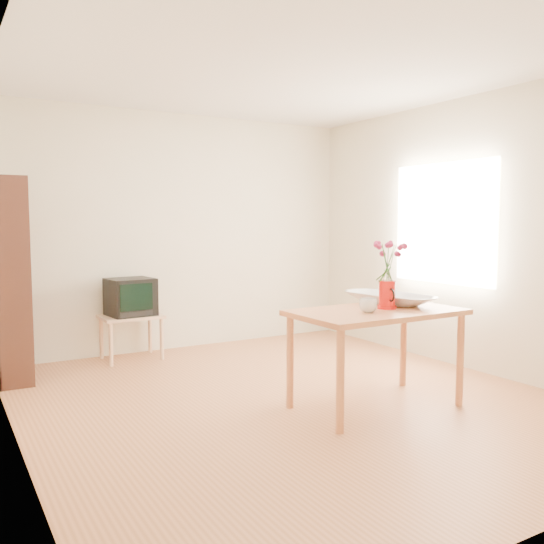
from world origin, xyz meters
TOP-DOWN VIEW (x-y plane):
  - room at (0.03, 0.00)m, footprint 4.50×4.50m
  - table at (0.47, -0.47)m, footprint 1.30×0.75m
  - tv_stand at (-0.70, 1.97)m, footprint 0.60×0.45m
  - bookshelf at (-1.85, 1.75)m, footprint 0.28×0.70m
  - pitcher at (0.57, -0.47)m, footprint 0.14×0.22m
  - flowers at (0.57, -0.47)m, footprint 0.25×0.25m
  - mug at (0.33, -0.54)m, footprint 0.16×0.16m
  - bowl at (0.76, -0.29)m, footprint 0.62×0.62m
  - teacup_a at (0.72, -0.29)m, footprint 0.09×0.09m
  - teacup_b at (0.81, -0.27)m, footprint 0.07×0.07m
  - television at (-0.70, 1.98)m, footprint 0.48×0.45m

SIDE VIEW (x-z plane):
  - tv_stand at x=-0.70m, z-range 0.16..0.62m
  - television at x=-0.70m, z-range 0.46..0.84m
  - table at x=0.47m, z-range 0.28..1.03m
  - mug at x=0.33m, z-range 0.75..0.85m
  - bookshelf at x=-1.85m, z-range -0.06..1.74m
  - pitcher at x=0.57m, z-range 0.74..0.96m
  - teacup_b at x=0.81m, z-range 0.92..0.98m
  - teacup_a at x=0.72m, z-range 0.92..0.99m
  - bowl at x=0.76m, z-range 0.75..1.24m
  - flowers at x=0.57m, z-range 0.96..1.31m
  - room at x=0.03m, z-range -0.95..3.55m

